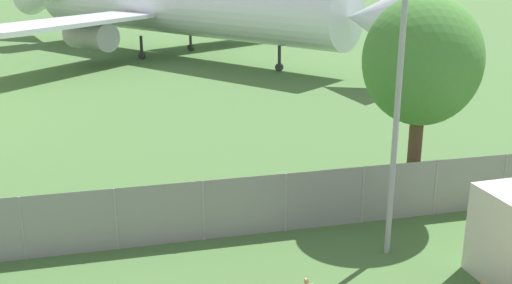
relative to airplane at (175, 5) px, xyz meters
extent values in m
cylinder|color=gray|center=(-8.19, -34.09, -3.24)|extent=(0.07, 0.07, 1.91)
cylinder|color=gray|center=(-5.64, -34.09, -3.24)|extent=(0.07, 0.07, 1.91)
cylinder|color=gray|center=(-3.10, -34.09, -3.24)|extent=(0.07, 0.07, 1.91)
cylinder|color=gray|center=(-0.55, -34.09, -3.24)|extent=(0.07, 0.07, 1.91)
cylinder|color=gray|center=(1.99, -34.09, -3.24)|extent=(0.07, 0.07, 1.91)
cylinder|color=gray|center=(4.54, -34.09, -3.24)|extent=(0.07, 0.07, 1.91)
cylinder|color=gray|center=(7.08, -34.09, -3.24)|extent=(0.07, 0.07, 1.91)
cube|color=gray|center=(-0.55, -34.09, -3.24)|extent=(56.00, 0.01, 1.91)
cylinder|color=silver|center=(0.27, -0.35, 0.06)|extent=(23.04, 27.94, 4.71)
cone|color=silver|center=(11.36, -14.74, 0.06)|extent=(6.61, 6.61, 4.71)
cube|color=silver|center=(6.81, 6.69, -0.65)|extent=(14.57, 10.88, 0.30)
cylinder|color=#939399|center=(4.86, 5.72, -1.86)|extent=(4.27, 4.66, 2.12)
cube|color=silver|center=(-8.20, -4.88, -0.65)|extent=(13.12, 13.27, 0.30)
cylinder|color=#939399|center=(-6.77, -3.24, -1.86)|extent=(4.27, 4.66, 2.12)
cylinder|color=#2D2D33|center=(6.54, -8.49, -3.25)|extent=(0.24, 0.24, 1.89)
cylinder|color=#2D2D33|center=(6.54, -8.49, -3.91)|extent=(0.58, 0.63, 0.56)
cylinder|color=#2D2D33|center=(1.54, 2.63, -3.25)|extent=(0.24, 0.24, 1.89)
cylinder|color=#2D2D33|center=(1.54, 2.63, -3.91)|extent=(0.58, 0.63, 0.56)
cylinder|color=#2D2D33|center=(-2.94, -0.82, -3.25)|extent=(0.24, 0.24, 1.89)
cylinder|color=#2D2D33|center=(-2.94, -0.82, -3.91)|extent=(0.58, 0.63, 0.56)
cylinder|color=#4C3823|center=(4.22, -33.13, -2.51)|extent=(0.46, 0.46, 3.37)
ellipsoid|color=#427A33|center=(4.22, -33.13, 0.80)|extent=(3.82, 3.82, 4.20)
cylinder|color=#99999E|center=(1.90, -36.16, -0.28)|extent=(0.16, 0.16, 7.83)
camera|label=1|loc=(-5.47, -50.35, 4.07)|focal=42.00mm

